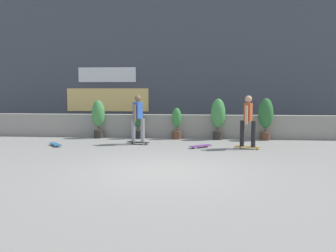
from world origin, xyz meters
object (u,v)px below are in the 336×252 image
Objects in this scene: potted_plant_1 at (138,121)px; potted_plant_4 at (266,116)px; potted_plant_0 at (98,116)px; skater_by_wall_right at (248,119)px; skater_foreground at (138,117)px; potted_plant_2 at (177,123)px; potted_plant_3 at (218,116)px; skateboard_near_camera at (201,146)px; skateboard_aside at (55,144)px.

potted_plant_1 is 4.83m from potted_plant_4.
potted_plant_0 is at bearing -180.00° from potted_plant_4.
skater_by_wall_right reaches higher than potted_plant_0.
skater_by_wall_right is (3.65, -0.65, 0.00)m from skater_foreground.
potted_plant_2 is at bearing -180.00° from potted_plant_4.
potted_plant_0 is at bearing 141.10° from skater_foreground.
potted_plant_3 is (1.56, 0.00, 0.28)m from potted_plant_2.
potted_plant_1 is 1.06× the size of potted_plant_2.
potted_plant_2 reaches higher than skateboard_near_camera.
skater_by_wall_right is (-0.91, -2.12, 0.02)m from potted_plant_4.
potted_plant_3 reaches higher than skateboard_aside.
potted_plant_1 is 0.81× the size of potted_plant_4.
skater_foreground is at bearing -162.12° from potted_plant_4.
potted_plant_0 is 1.57m from potted_plant_1.
potted_plant_3 reaches higher than potted_plant_0.
skateboard_near_camera is (-0.64, -2.05, -0.84)m from potted_plant_3.
potted_plant_1 is 0.82× the size of potted_plant_3.
potted_plant_1 is 3.29m from skateboard_aside.
skateboard_aside is (-4.84, -0.08, 0.00)m from skateboard_near_camera.
potted_plant_1 is at bearing 180.00° from potted_plant_3.
potted_plant_3 is 2.07× the size of skateboard_near_camera.
potted_plant_3 is 5.95m from skateboard_aside.
skater_foreground is at bearing -152.29° from potted_plant_3.
potted_plant_3 is 0.99× the size of potted_plant_4.
skateboard_aside is (-7.25, -2.14, -0.86)m from potted_plant_4.
skater_foreground is (1.82, -1.47, 0.09)m from potted_plant_0.
skater_by_wall_right is (0.85, -2.12, 0.04)m from potted_plant_3.
potted_plant_0 is at bearing 152.73° from skateboard_near_camera.
skater_by_wall_right is at bearing -113.28° from potted_plant_4.
potted_plant_4 is (3.32, 0.00, 0.29)m from potted_plant_2.
skateboard_near_camera is (2.16, -0.58, -0.88)m from skater_foreground.
potted_plant_3 is (3.06, -0.00, 0.21)m from potted_plant_1.
potted_plant_1 is at bearing 41.40° from skateboard_aside.
potted_plant_4 is (1.76, 0.00, 0.01)m from potted_plant_3.
skateboard_aside is at bearing -166.05° from skater_foreground.
potted_plant_3 is at bearing 0.00° from potted_plant_2.
potted_plant_1 is 3.07m from potted_plant_3.
potted_plant_4 is 4.79m from skater_foreground.
skateboard_near_camera is 4.85m from skateboard_aside.
skateboard_near_camera is at bearing -15.09° from skater_foreground.
potted_plant_3 is (4.62, 0.00, 0.05)m from potted_plant_0.
skateboard_near_camera is at bearing -107.35° from potted_plant_3.
skateboard_near_camera is at bearing -40.32° from potted_plant_1.
potted_plant_3 is at bearing -180.00° from potted_plant_4.
potted_plant_3 is at bearing 72.65° from skateboard_near_camera.
skateboard_aside is (-2.69, -0.67, -0.88)m from skater_foreground.
potted_plant_4 reaches higher than skateboard_near_camera.
potted_plant_1 is 1.68× the size of skateboard_aside.
skateboard_near_camera is (-2.40, -2.05, -0.86)m from potted_plant_4.
skater_by_wall_right reaches higher than potted_plant_2.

